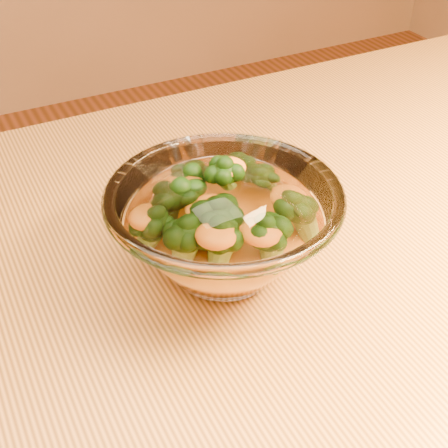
% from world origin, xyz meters
% --- Properties ---
extents(table, '(1.20, 0.80, 0.75)m').
position_xyz_m(table, '(0.00, 0.00, 0.65)').
color(table, '#D38B3F').
rests_on(table, ground).
extents(glass_bowl, '(0.21, 0.21, 0.09)m').
position_xyz_m(glass_bowl, '(-0.06, 0.04, 0.80)').
color(glass_bowl, white).
rests_on(glass_bowl, table).
extents(cheese_sauce, '(0.11, 0.11, 0.03)m').
position_xyz_m(cheese_sauce, '(-0.06, 0.04, 0.78)').
color(cheese_sauce, orange).
rests_on(cheese_sauce, glass_bowl).
extents(broccoli_heap, '(0.14, 0.14, 0.07)m').
position_xyz_m(broccoli_heap, '(-0.06, 0.05, 0.81)').
color(broccoli_heap, black).
rests_on(broccoli_heap, cheese_sauce).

